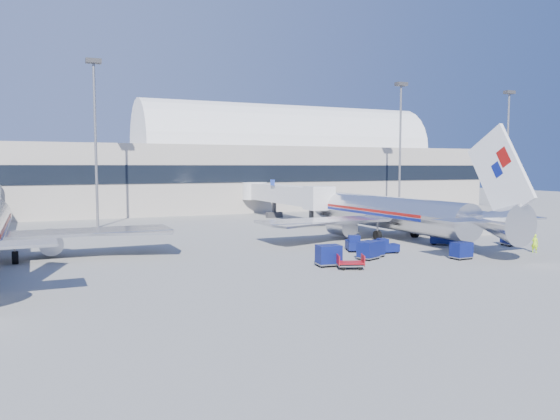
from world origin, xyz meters
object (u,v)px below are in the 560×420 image
mast_west (95,118)px  cart_open_red (351,264)px  cart_solo_far (512,237)px  cart_train_a (375,249)px  mast_east (400,128)px  ramp_worker (535,243)px  tug_right (441,238)px  cart_train_c (329,255)px  barrier_near (460,233)px  airliner_main (392,213)px  jetbridge_near (280,194)px  mast_far_east (508,132)px  barrier_far (501,230)px  tug_left (353,244)px  cart_solo_near (461,250)px  cart_train_b (368,250)px  barrier_mid (481,232)px  tug_lead (386,246)px

mast_west → cart_open_red: bearing=-69.0°
cart_solo_far → cart_train_a: bearing=-170.2°
mast_east → ramp_worker: 44.77m
tug_right → cart_train_c: (-17.02, -5.97, 0.19)m
barrier_near → cart_train_a: 19.29m
airliner_main → mast_east: mast_east is taller
jetbridge_near → cart_open_red: size_ratio=10.90×
jetbridge_near → cart_open_red: bearing=-106.5°
barrier_near → jetbridge_near: bearing=109.9°
barrier_near → cart_open_red: bearing=-151.6°
mast_west → ramp_worker: size_ratio=12.41×
mast_far_east → barrier_far: 43.75m
mast_east → barrier_far: 31.92m
tug_right → tug_left: size_ratio=1.01×
jetbridge_near → cart_open_red: (-12.14, -41.00, -3.52)m
cart_train_c → cart_solo_near: (12.54, -1.84, -0.12)m
mast_west → cart_solo_far: (37.79, -35.95, -13.85)m
cart_train_b → cart_train_c: cart_train_c is taller
tug_left → cart_open_red: (-5.17, -7.94, -0.33)m
mast_east → tug_left: mast_east is taller
mast_east → cart_solo_near: bearing=-119.8°
cart_solo_near → barrier_far: bearing=32.1°
barrier_mid → tug_right: size_ratio=1.08×
barrier_near → cart_solo_far: bearing=-91.5°
tug_right → cart_train_b: tug_right is taller
cart_open_red → ramp_worker: ramp_worker is taller
cart_train_a → cart_open_red: 6.49m
tug_left → ramp_worker: ramp_worker is taller
barrier_mid → cart_solo_far: bearing=-113.8°
tug_left → cart_solo_far: (17.16, -3.70, 0.21)m
cart_train_b → tug_right: bearing=-2.4°
cart_solo_far → ramp_worker: (-1.69, -4.28, -0.03)m
cart_solo_far → barrier_mid: bearing=75.4°
barrier_near → cart_train_c: size_ratio=1.37×
mast_east → cart_train_a: size_ratio=11.07×
barrier_near → mast_east: bearing=66.8°
barrier_near → tug_right: bearing=-146.0°
tug_lead → tug_right: (8.64, 2.26, 0.11)m
cart_train_c → cart_train_b: bearing=23.4°
mast_east → mast_far_east: (25.00, 0.00, 0.00)m
barrier_near → cart_train_c: (-23.58, -10.39, 0.50)m
cart_train_b → barrier_mid: bearing=-0.7°
barrier_far → cart_solo_far: size_ratio=1.35×
cart_solo_far → cart_open_red: cart_solo_far is taller
jetbridge_near → mast_west: 29.67m
cart_open_red → tug_lead: bearing=58.6°
mast_east → cart_train_c: bearing=-132.8°
mast_far_east → cart_solo_near: 64.20m
barrier_far → barrier_mid: bearing=180.0°
mast_far_east → cart_open_red: mast_far_east is taller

